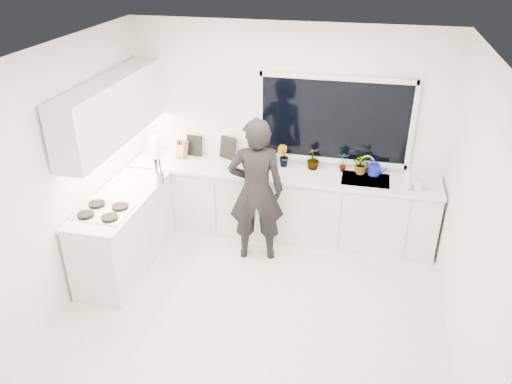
# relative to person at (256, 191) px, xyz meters

# --- Properties ---
(floor) EXTENTS (4.00, 3.50, 0.02)m
(floor) POSITION_rel_person_xyz_m (0.19, -0.88, -0.91)
(floor) COLOR beige
(floor) RESTS_ON ground
(wall_back) EXTENTS (4.00, 0.02, 2.70)m
(wall_back) POSITION_rel_person_xyz_m (0.19, 0.88, 0.45)
(wall_back) COLOR white
(wall_back) RESTS_ON ground
(wall_left) EXTENTS (0.02, 3.50, 2.70)m
(wall_left) POSITION_rel_person_xyz_m (-1.82, -0.88, 0.45)
(wall_left) COLOR white
(wall_left) RESTS_ON ground
(wall_right) EXTENTS (0.02, 3.50, 2.70)m
(wall_right) POSITION_rel_person_xyz_m (2.20, -0.88, 0.45)
(wall_right) COLOR white
(wall_right) RESTS_ON ground
(ceiling) EXTENTS (4.00, 3.50, 0.02)m
(ceiling) POSITION_rel_person_xyz_m (0.19, -0.88, 1.81)
(ceiling) COLOR white
(ceiling) RESTS_ON wall_back
(window) EXTENTS (1.80, 0.02, 1.00)m
(window) POSITION_rel_person_xyz_m (0.79, 0.84, 0.65)
(window) COLOR black
(window) RESTS_ON wall_back
(base_cabinets_back) EXTENTS (3.92, 0.58, 0.88)m
(base_cabinets_back) POSITION_rel_person_xyz_m (0.19, 0.57, -0.46)
(base_cabinets_back) COLOR white
(base_cabinets_back) RESTS_ON floor
(base_cabinets_left) EXTENTS (0.58, 1.60, 0.88)m
(base_cabinets_left) POSITION_rel_person_xyz_m (-1.48, -0.53, -0.46)
(base_cabinets_left) COLOR white
(base_cabinets_left) RESTS_ON floor
(countertop_back) EXTENTS (3.94, 0.62, 0.04)m
(countertop_back) POSITION_rel_person_xyz_m (0.19, 0.56, -0.00)
(countertop_back) COLOR silver
(countertop_back) RESTS_ON base_cabinets_back
(countertop_left) EXTENTS (0.62, 1.60, 0.04)m
(countertop_left) POSITION_rel_person_xyz_m (-1.48, -0.53, -0.00)
(countertop_left) COLOR silver
(countertop_left) RESTS_ON base_cabinets_left
(upper_cabinets) EXTENTS (0.34, 2.10, 0.70)m
(upper_cabinets) POSITION_rel_person_xyz_m (-1.60, -0.18, 0.95)
(upper_cabinets) COLOR white
(upper_cabinets) RESTS_ON wall_left
(sink) EXTENTS (0.58, 0.42, 0.14)m
(sink) POSITION_rel_person_xyz_m (1.24, 0.57, -0.03)
(sink) COLOR silver
(sink) RESTS_ON countertop_back
(faucet) EXTENTS (0.03, 0.03, 0.22)m
(faucet) POSITION_rel_person_xyz_m (1.24, 0.77, 0.13)
(faucet) COLOR silver
(faucet) RESTS_ON countertop_back
(stovetop) EXTENTS (0.56, 0.48, 0.03)m
(stovetop) POSITION_rel_person_xyz_m (-1.50, -0.88, 0.03)
(stovetop) COLOR black
(stovetop) RESTS_ON countertop_left
(person) EXTENTS (0.73, 0.56, 1.81)m
(person) POSITION_rel_person_xyz_m (0.00, 0.00, 0.00)
(person) COLOR black
(person) RESTS_ON floor
(pizza_tray) EXTENTS (0.55, 0.44, 0.03)m
(pizza_tray) POSITION_rel_person_xyz_m (-0.21, 0.54, 0.03)
(pizza_tray) COLOR silver
(pizza_tray) RESTS_ON countertop_back
(pizza) EXTENTS (0.50, 0.39, 0.01)m
(pizza) POSITION_rel_person_xyz_m (-0.21, 0.54, 0.05)
(pizza) COLOR red
(pizza) RESTS_ON pizza_tray
(watering_can) EXTENTS (0.15, 0.15, 0.13)m
(watering_can) POSITION_rel_person_xyz_m (1.34, 0.73, 0.08)
(watering_can) COLOR #121EAC
(watering_can) RESTS_ON countertop_back
(paper_towel_roll) EXTENTS (0.12, 0.12, 0.26)m
(paper_towel_roll) POSITION_rel_person_xyz_m (-1.55, 0.67, 0.15)
(paper_towel_roll) COLOR white
(paper_towel_roll) RESTS_ON countertop_back
(knife_block) EXTENTS (0.15, 0.13, 0.22)m
(knife_block) POSITION_rel_person_xyz_m (-1.18, 0.71, 0.13)
(knife_block) COLOR #9B6248
(knife_block) RESTS_ON countertop_back
(utensil_crock) EXTENTS (0.15, 0.15, 0.16)m
(utensil_crock) POSITION_rel_person_xyz_m (-1.18, -0.08, 0.10)
(utensil_crock) COLOR silver
(utensil_crock) RESTS_ON countertop_left
(picture_frame_large) EXTENTS (0.22, 0.04, 0.28)m
(picture_frame_large) POSITION_rel_person_xyz_m (-1.04, 0.81, 0.16)
(picture_frame_large) COLOR black
(picture_frame_large) RESTS_ON countertop_back
(picture_frame_small) EXTENTS (0.24, 0.12, 0.30)m
(picture_frame_small) POSITION_rel_person_xyz_m (-0.57, 0.81, 0.17)
(picture_frame_small) COLOR black
(picture_frame_small) RESTS_ON countertop_back
(herb_plants) EXTENTS (1.22, 0.22, 0.28)m
(herb_plants) POSITION_rel_person_xyz_m (0.82, 0.73, 0.15)
(herb_plants) COLOR #26662D
(herb_plants) RESTS_ON countertop_back
(soap_bottles) EXTENTS (0.26, 0.16, 0.30)m
(soap_bottles) POSITION_rel_person_xyz_m (1.75, 0.42, 0.15)
(soap_bottles) COLOR #D8BF66
(soap_bottles) RESTS_ON countertop_back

